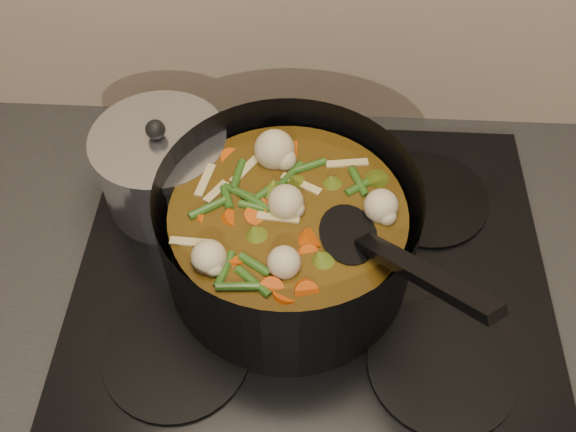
{
  "coord_description": "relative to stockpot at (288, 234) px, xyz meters",
  "views": [
    {
      "loc": [
        -0.01,
        1.46,
        1.65
      ],
      "look_at": [
        -0.03,
        1.93,
        1.04
      ],
      "focal_mm": 40.0,
      "sensor_mm": 36.0,
      "label": 1
    }
  ],
  "objects": [
    {
      "name": "stockpot",
      "position": [
        0.0,
        0.0,
        0.0
      ],
      "size": [
        0.41,
        0.41,
        0.23
      ],
      "rotation": [
        0.0,
        0.0,
        0.42
      ],
      "color": "black",
      "rests_on": "stovetop"
    },
    {
      "name": "counter",
      "position": [
        0.03,
        -0.0,
        -0.55
      ],
      "size": [
        2.64,
        0.64,
        0.91
      ],
      "color": "brown",
      "rests_on": "ground"
    },
    {
      "name": "saucepan",
      "position": [
        -0.18,
        0.11,
        -0.01
      ],
      "size": [
        0.18,
        0.18,
        0.15
      ],
      "rotation": [
        0.0,
        0.0,
        -0.19
      ],
      "color": "silver",
      "rests_on": "stovetop"
    },
    {
      "name": "stovetop",
      "position": [
        0.03,
        -0.0,
        -0.08
      ],
      "size": [
        0.62,
        0.54,
        0.03
      ],
      "color": "black",
      "rests_on": "counter"
    }
  ]
}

